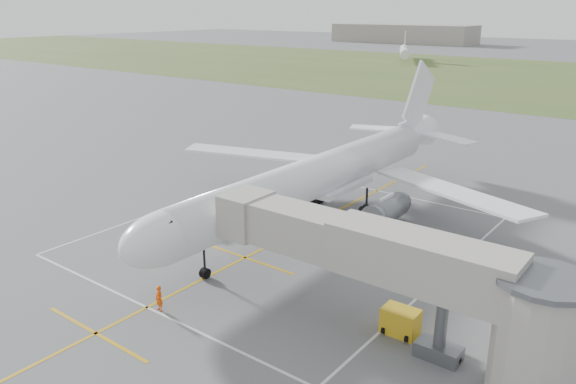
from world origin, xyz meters
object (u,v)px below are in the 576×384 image
Objects in this scene: jet_bridge at (407,273)px; gpu_unit at (400,322)px; airliner at (321,176)px; ramp_worker_wing at (278,194)px; baggage_cart at (189,217)px; ramp_worker_nose at (159,298)px.

gpu_unit is (-0.68, 1.03, -3.92)m from jet_bridge.
airliner reaches higher than ramp_worker_wing.
baggage_cart is at bearing 167.30° from jet_bridge.
airliner is 15.79× the size of baggage_cart.
ramp_worker_wing is (-6.44, 1.74, -3.62)m from airliner.
ramp_worker_nose reaches higher than ramp_worker_wing.
jet_bridge is 10.33× the size of gpu_unit.
airliner is 2.00× the size of jet_bridge.
ramp_worker_wing is at bearing 57.32° from baggage_cart.
baggage_cart is 10.73m from ramp_worker_wing.
jet_bridge reaches higher than ramp_worker_nose.
airliner is 30.09× the size of ramp_worker_wing.
ramp_worker_nose is at bearing 131.64° from ramp_worker_wing.
ramp_worker_wing is (-21.48, 14.96, -0.05)m from gpu_unit.
airliner reaches higher than jet_bridge.
jet_bridge is 4.11m from gpu_unit.
ramp_worker_wing is (-7.42, 22.19, -0.11)m from ramp_worker_nose.
jet_bridge is at bearing -57.85° from gpu_unit.
baggage_cart is at bearing 167.98° from gpu_unit.
airliner is at bearing 137.32° from gpu_unit.
baggage_cart is at bearing 135.43° from ramp_worker_nose.
ramp_worker_wing is at bearing 144.19° from jet_bridge.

